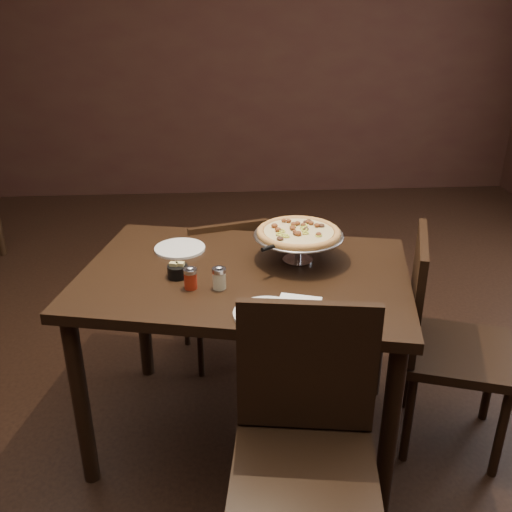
{
  "coord_description": "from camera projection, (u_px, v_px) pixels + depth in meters",
  "views": [
    {
      "loc": [
        -0.0,
        -2.15,
        1.84
      ],
      "look_at": [
        0.14,
        -0.02,
        0.87
      ],
      "focal_mm": 40.0,
      "sensor_mm": 36.0,
      "label": 1
    }
  ],
  "objects": [
    {
      "name": "packet_caddy",
      "position": [
        178.0,
        271.0,
        2.26
      ],
      "size": [
        0.08,
        0.08,
        0.06
      ],
      "rotation": [
        0.0,
        0.0,
        -0.3
      ],
      "color": "black",
      "rests_on": "dining_table"
    },
    {
      "name": "room",
      "position": [
        233.0,
        124.0,
        2.16
      ],
      "size": [
        6.04,
        7.04,
        2.84
      ],
      "color": "black",
      "rests_on": "ground"
    },
    {
      "name": "plate_near",
      "position": [
        268.0,
        314.0,
        1.99
      ],
      "size": [
        0.24,
        0.24,
        0.01
      ],
      "primitive_type": "cylinder",
      "color": "silver",
      "rests_on": "dining_table"
    },
    {
      "name": "plate_left",
      "position": [
        180.0,
        248.0,
        2.51
      ],
      "size": [
        0.22,
        0.22,
        0.01
      ],
      "primitive_type": "cylinder",
      "color": "silver",
      "rests_on": "dining_table"
    },
    {
      "name": "parmesan_shaker",
      "position": [
        219.0,
        278.0,
        2.16
      ],
      "size": [
        0.05,
        0.05,
        0.09
      ],
      "color": "beige",
      "rests_on": "dining_table"
    },
    {
      "name": "pizza_stand",
      "position": [
        299.0,
        233.0,
        2.36
      ],
      "size": [
        0.38,
        0.38,
        0.16
      ],
      "color": "#B2B1B8",
      "rests_on": "dining_table"
    },
    {
      "name": "serving_spatula",
      "position": [
        272.0,
        247.0,
        2.24
      ],
      "size": [
        0.14,
        0.14,
        0.02
      ],
      "rotation": [
        0.0,
        0.0,
        -0.9
      ],
      "color": "#B2B1B8",
      "rests_on": "pizza_stand"
    },
    {
      "name": "pepper_flake_shaker",
      "position": [
        190.0,
        278.0,
        2.16
      ],
      "size": [
        0.05,
        0.05,
        0.09
      ],
      "color": "maroon",
      "rests_on": "dining_table"
    },
    {
      "name": "napkin_stack",
      "position": [
        298.0,
        307.0,
        2.04
      ],
      "size": [
        0.19,
        0.19,
        0.02
      ],
      "primitive_type": "cube",
      "rotation": [
        0.0,
        0.0,
        -0.31
      ],
      "color": "white",
      "rests_on": "dining_table"
    },
    {
      "name": "chair_near",
      "position": [
        305.0,
        444.0,
        1.83
      ],
      "size": [
        0.52,
        0.52,
        0.98
      ],
      "rotation": [
        0.0,
        0.0,
        -0.14
      ],
      "color": "black",
      "rests_on": "ground"
    },
    {
      "name": "chair_side",
      "position": [
        442.0,
        337.0,
        2.41
      ],
      "size": [
        0.57,
        0.57,
        0.97
      ],
      "rotation": [
        0.0,
        0.0,
        1.26
      ],
      "color": "black",
      "rests_on": "ground"
    },
    {
      "name": "dining_table",
      "position": [
        245.0,
        295.0,
        2.36
      ],
      "size": [
        1.47,
        1.14,
        0.82
      ],
      "rotation": [
        0.0,
        0.0,
        -0.21
      ],
      "color": "black",
      "rests_on": "ground"
    },
    {
      "name": "chair_far",
      "position": [
        224.0,
        285.0,
        2.98
      ],
      "size": [
        0.49,
        0.49,
        0.85
      ],
      "rotation": [
        0.0,
        0.0,
        3.42
      ],
      "color": "black",
      "rests_on": "ground"
    }
  ]
}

